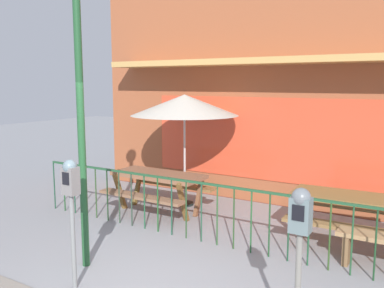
% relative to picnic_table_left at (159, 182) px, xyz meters
% --- Properties ---
extents(pub_storefront, '(8.73, 1.26, 4.73)m').
position_rel_picnic_table_left_xyz_m(pub_storefront, '(1.76, 1.89, 1.75)').
color(pub_storefront, brown).
rests_on(pub_storefront, ground).
extents(patio_fence_front, '(7.36, 0.04, 0.97)m').
position_rel_picnic_table_left_xyz_m(patio_fence_front, '(1.76, -0.89, 0.05)').
color(patio_fence_front, '#214D2D').
rests_on(patio_fence_front, ground).
extents(picnic_table_left, '(1.80, 1.36, 0.79)m').
position_rel_picnic_table_left_xyz_m(picnic_table_left, '(0.00, 0.00, 0.00)').
color(picnic_table_left, brown).
rests_on(picnic_table_left, ground).
extents(picnic_table_right, '(1.86, 1.44, 0.79)m').
position_rel_picnic_table_left_xyz_m(picnic_table_right, '(3.50, 0.25, 0.00)').
color(picnic_table_right, olive).
rests_on(picnic_table_right, ground).
extents(patio_umbrella, '(2.16, 2.16, 2.27)m').
position_rel_picnic_table_left_xyz_m(patio_umbrella, '(0.16, 0.69, 1.44)').
color(patio_umbrella, black).
rests_on(patio_umbrella, ground).
extents(parking_meter_near, '(0.18, 0.17, 1.59)m').
position_rel_picnic_table_left_xyz_m(parking_meter_near, '(3.64, -2.87, 0.61)').
color(parking_meter_near, gray).
rests_on(parking_meter_near, ground).
extents(parking_meter_far, '(0.18, 0.17, 1.60)m').
position_rel_picnic_table_left_xyz_m(parking_meter_far, '(0.93, -3.02, 0.62)').
color(parking_meter_far, gray).
rests_on(parking_meter_far, ground).
extents(street_lamp, '(0.28, 0.28, 3.85)m').
position_rel_picnic_table_left_xyz_m(street_lamp, '(0.56, -2.47, 1.91)').
color(street_lamp, '#21512B').
rests_on(street_lamp, ground).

